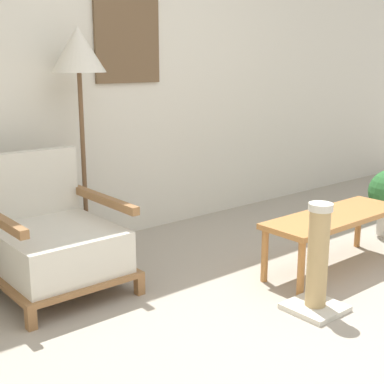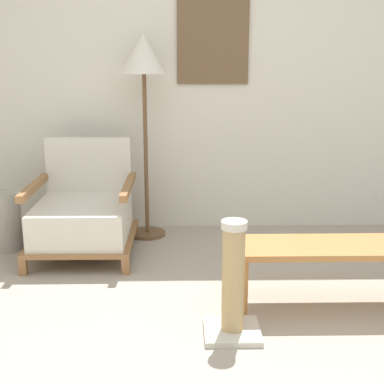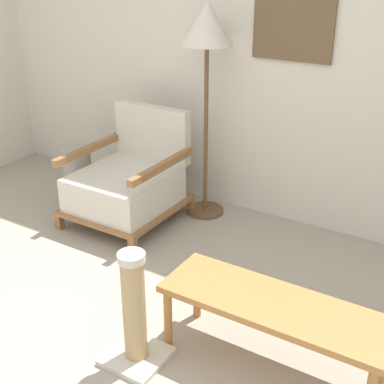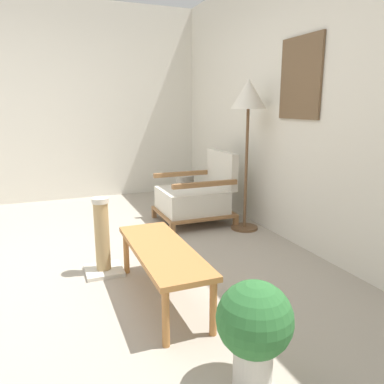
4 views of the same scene
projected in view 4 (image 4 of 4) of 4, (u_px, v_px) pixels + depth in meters
name	position (u px, v px, depth m)	size (l,w,h in m)	color
ground_plane	(45.00, 278.00, 2.91)	(14.00, 14.00, 0.00)	#A89E8E
wall_back	(300.00, 101.00, 3.44)	(8.00, 0.09, 2.70)	silver
wall_left	(72.00, 103.00, 5.16)	(0.06, 8.00, 2.70)	silver
armchair	(196.00, 196.00, 4.27)	(0.73, 0.79, 0.80)	olive
floor_lamp	(248.00, 103.00, 3.78)	(0.36, 0.36, 1.57)	brown
coffee_table	(162.00, 254.00, 2.53)	(1.10, 0.37, 0.38)	#B2753D
vase	(185.00, 192.00, 4.86)	(0.23, 0.23, 0.44)	#9E998E
potted_plant	(254.00, 326.00, 1.73)	(0.36, 0.36, 0.53)	beige
scratching_post	(102.00, 243.00, 2.96)	(0.29, 0.29, 0.62)	beige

